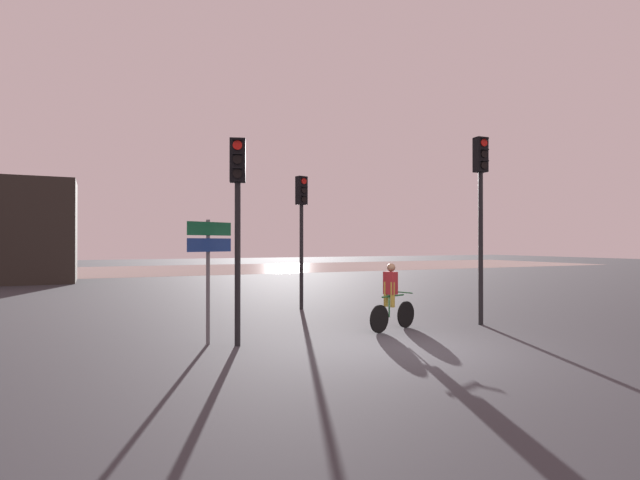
{
  "coord_description": "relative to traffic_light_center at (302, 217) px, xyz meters",
  "views": [
    {
      "loc": [
        -5.62,
        -8.36,
        2.11
      ],
      "look_at": [
        0.5,
        5.0,
        2.2
      ],
      "focal_mm": 28.0,
      "sensor_mm": 36.0,
      "label": 1
    }
  ],
  "objects": [
    {
      "name": "water_strip",
      "position": [
        -0.45,
        25.8,
        -2.95
      ],
      "size": [
        80.0,
        16.0,
        0.01
      ],
      "primitive_type": "cube",
      "color": "#9E937F",
      "rests_on": "ground"
    },
    {
      "name": "ground_plane",
      "position": [
        -0.45,
        -6.3,
        -2.95
      ],
      "size": [
        120.0,
        120.0,
        0.0
      ],
      "primitive_type": "plane",
      "color": "#333338"
    },
    {
      "name": "traffic_light_near_right",
      "position": [
        3.08,
        -4.68,
        0.39
      ],
      "size": [
        0.33,
        0.34,
        4.85
      ],
      "rotation": [
        0.0,
        0.0,
        3.1
      ],
      "color": "black",
      "rests_on": "ground"
    },
    {
      "name": "cyclist",
      "position": [
        0.5,
        -4.45,
        -2.13
      ],
      "size": [
        1.62,
        0.69,
        1.62
      ],
      "rotation": [
        0.0,
        0.0,
        -1.22
      ],
      "color": "black",
      "rests_on": "ground"
    },
    {
      "name": "direction_sign_post",
      "position": [
        -3.85,
        -4.27,
        -1.16
      ],
      "size": [
        1.01,
        0.49,
        2.6
      ],
      "rotation": [
        0.0,
        0.0,
        3.58
      ],
      "color": "slate",
      "rests_on": "ground"
    },
    {
      "name": "traffic_light_center",
      "position": [
        0.0,
        0.0,
        0.0
      ],
      "size": [
        0.37,
        0.39,
        4.23
      ],
      "rotation": [
        0.0,
        0.0,
        3.39
      ],
      "color": "black",
      "rests_on": "ground"
    },
    {
      "name": "traffic_light_near_left",
      "position": [
        -3.34,
        -4.65,
        0.02
      ],
      "size": [
        0.38,
        0.4,
        4.26
      ],
      "rotation": [
        0.0,
        0.0,
        2.84
      ],
      "color": "black",
      "rests_on": "ground"
    }
  ]
}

